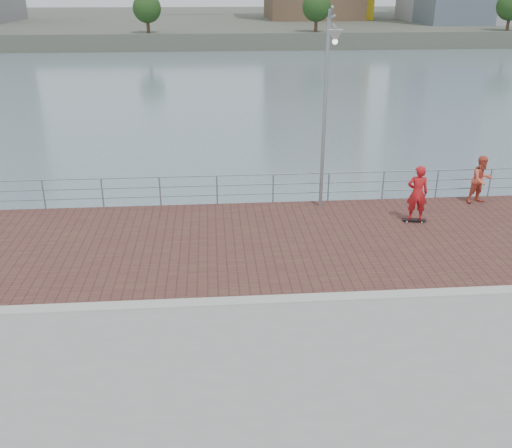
{
  "coord_description": "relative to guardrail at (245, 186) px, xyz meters",
  "views": [
    {
      "loc": [
        -1.16,
        -12.58,
        7.54
      ],
      "look_at": [
        0.0,
        2.0,
        1.3
      ],
      "focal_mm": 40.0,
      "sensor_mm": 36.0,
      "label": 1
    }
  ],
  "objects": [
    {
      "name": "shoreline_trees",
      "position": [
        8.26,
        70.0,
        3.38
      ],
      "size": [
        144.44,
        4.53,
        6.04
      ],
      "color": "#473323",
      "rests_on": "far_shore"
    },
    {
      "name": "street_lamp",
      "position": [
        2.7,
        -0.98,
        3.94
      ],
      "size": [
        0.48,
        1.38,
        6.52
      ],
      "color": "gray",
      "rests_on": "brick_lane"
    },
    {
      "name": "brick_lane",
      "position": [
        -0.0,
        -3.4,
        -0.68
      ],
      "size": [
        40.0,
        6.8,
        0.02
      ],
      "primitive_type": "cube",
      "color": "brown",
      "rests_on": "seawall"
    },
    {
      "name": "skateboarder",
      "position": [
        5.61,
        -2.23,
        0.36
      ],
      "size": [
        0.76,
        0.57,
        1.9
      ],
      "primitive_type": "imported",
      "rotation": [
        0.0,
        0.0,
        2.97
      ],
      "color": "red",
      "rests_on": "skateboard"
    },
    {
      "name": "curb",
      "position": [
        -0.0,
        -7.0,
        -0.66
      ],
      "size": [
        40.0,
        0.4,
        0.06
      ],
      "primitive_type": "cube",
      "color": "#B7B5AD",
      "rests_on": "seawall"
    },
    {
      "name": "skateboard",
      "position": [
        5.61,
        -2.23,
        -0.6
      ],
      "size": [
        0.79,
        0.32,
        0.09
      ],
      "rotation": [
        0.0,
        0.0,
        -0.17
      ],
      "color": "black",
      "rests_on": "brick_lane"
    },
    {
      "name": "bystander",
      "position": [
        8.56,
        -0.63,
        0.21
      ],
      "size": [
        1.0,
        0.87,
        1.77
      ],
      "primitive_type": "imported",
      "rotation": [
        0.0,
        0.0,
        0.26
      ],
      "color": "#E25C42",
      "rests_on": "brick_lane"
    },
    {
      "name": "water",
      "position": [
        -0.0,
        -7.0,
        -2.69
      ],
      "size": [
        400.0,
        400.0,
        0.0
      ],
      "primitive_type": "plane",
      "color": "slate",
      "rests_on": "ground"
    },
    {
      "name": "guardrail",
      "position": [
        0.0,
        0.0,
        0.0
      ],
      "size": [
        39.06,
        0.06,
        1.13
      ],
      "color": "#8C9EA8",
      "rests_on": "brick_lane"
    },
    {
      "name": "far_shore",
      "position": [
        -0.0,
        115.5,
        -1.44
      ],
      "size": [
        320.0,
        95.0,
        2.5
      ],
      "primitive_type": "cube",
      "color": "#4C5142",
      "rests_on": "ground"
    }
  ]
}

